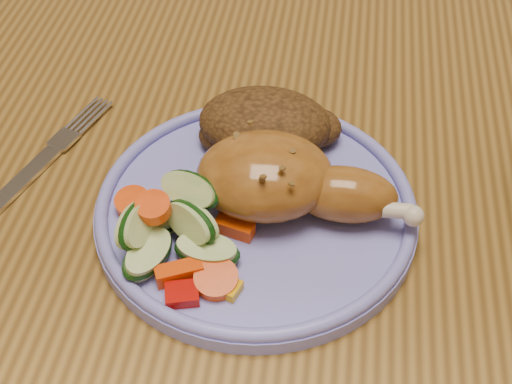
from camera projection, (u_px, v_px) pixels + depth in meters
The scene contains 8 objects.
dining_table at pixel (277, 227), 0.65m from camera, with size 0.90×1.40×0.75m.
chair_far at pixel (319, 19), 1.20m from camera, with size 0.42×0.42×0.91m.
plate at pixel (256, 211), 0.54m from camera, with size 0.24×0.24×0.01m, color #7879D9.
plate_rim at pixel (256, 201), 0.53m from camera, with size 0.24×0.24×0.01m, color #7879D9.
chicken_leg at pixel (284, 180), 0.52m from camera, with size 0.17×0.09×0.05m.
rice_pilaf at pixel (268, 125), 0.57m from camera, with size 0.11×0.08×0.05m.
vegetable_pile at pixel (174, 231), 0.50m from camera, with size 0.11×0.11×0.05m.
fork at pixel (30, 173), 0.57m from camera, with size 0.07×0.17×0.00m.
Camera 1 is at (0.04, -0.43, 1.15)m, focal length 50.00 mm.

